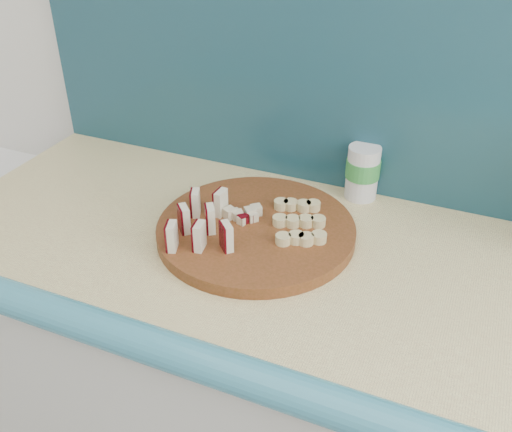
{
  "coord_description": "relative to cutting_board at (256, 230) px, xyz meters",
  "views": [
    {
      "loc": [
        -0.02,
        0.7,
        1.54
      ],
      "look_at": [
        -0.37,
        1.53,
        0.95
      ],
      "focal_mm": 40.0,
      "sensor_mm": 36.0,
      "label": 1
    }
  ],
  "objects": [
    {
      "name": "canister",
      "position": [
        0.15,
        0.22,
        0.05
      ],
      "size": [
        0.07,
        0.07,
        0.12
      ],
      "rotation": [
        0.0,
        0.0,
        0.19
      ],
      "color": "silver",
      "rests_on": "kitchen_counter"
    },
    {
      "name": "cutting_board",
      "position": [
        0.0,
        0.0,
        0.0
      ],
      "size": [
        0.5,
        0.5,
        0.02
      ],
      "primitive_type": "cylinder",
      "rotation": [
        0.0,
        0.0,
        0.41
      ],
      "color": "#4B2C10",
      "rests_on": "kitchen_counter"
    },
    {
      "name": "apple_wedges",
      "position": [
        -0.08,
        -0.07,
        0.04
      ],
      "size": [
        0.13,
        0.17,
        0.05
      ],
      "color": "beige",
      "rests_on": "cutting_board"
    },
    {
      "name": "banana_slices",
      "position": [
        0.08,
        0.03,
        0.02
      ],
      "size": [
        0.14,
        0.16,
        0.02
      ],
      "color": "#CDB97D",
      "rests_on": "cutting_board"
    },
    {
      "name": "apple_chunks",
      "position": [
        -0.02,
        -0.01,
        0.02
      ],
      "size": [
        0.06,
        0.06,
        0.02
      ],
      "color": "beige",
      "rests_on": "cutting_board"
    }
  ]
}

